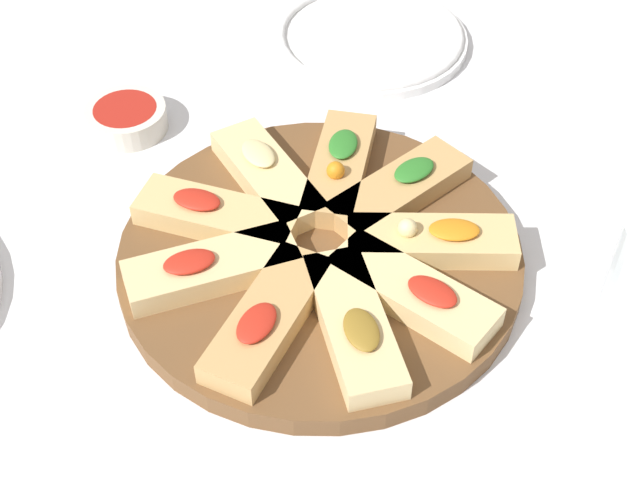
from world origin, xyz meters
The scene contains 13 objects.
ground_plane centered at (0.00, 0.00, 0.00)m, with size 3.00×3.00×0.00m, color white.
serving_board centered at (0.00, 0.00, 0.01)m, with size 0.33×0.33×0.02m, color brown.
focaccia_slice_0 centered at (-0.06, -0.07, 0.03)m, with size 0.12×0.13×0.03m.
focaccia_slice_1 centered at (0.00, -0.09, 0.03)m, with size 0.05×0.14×0.03m.
focaccia_slice_2 centered at (0.05, -0.07, 0.03)m, with size 0.11×0.14×0.03m.
focaccia_slice_3 centered at (0.09, -0.03, 0.03)m, with size 0.14×0.08×0.03m.
focaccia_slice_4 centered at (0.08, 0.04, 0.03)m, with size 0.14×0.10×0.03m.
focaccia_slice_5 centered at (0.04, 0.08, 0.03)m, with size 0.10×0.14×0.03m.
focaccia_slice_6 centered at (-0.02, 0.09, 0.03)m, with size 0.08×0.14×0.03m.
focaccia_slice_7 centered at (-0.07, 0.05, 0.03)m, with size 0.14×0.11×0.03m.
focaccia_slice_8 centered at (-0.09, -0.01, 0.03)m, with size 0.14×0.05×0.03m.
plate_right centered at (0.14, 0.30, 0.01)m, with size 0.21×0.21×0.02m.
dipping_bowl centered at (-0.13, 0.22, 0.01)m, with size 0.08×0.08×0.02m.
Camera 1 is at (-0.14, -0.48, 0.54)m, focal length 50.00 mm.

